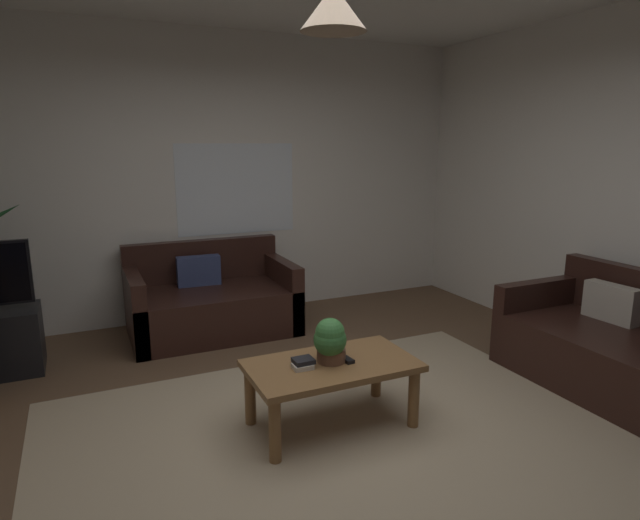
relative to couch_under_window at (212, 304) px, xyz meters
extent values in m
cube|color=brown|center=(0.24, -2.21, -0.28)|extent=(5.29, 5.42, 0.02)
cube|color=tan|center=(0.24, -2.41, -0.27)|extent=(3.44, 2.98, 0.01)
cube|color=silver|center=(0.24, 0.54, 1.13)|extent=(5.41, 0.06, 2.81)
cube|color=white|center=(0.42, 0.50, 1.01)|extent=(1.21, 0.01, 0.90)
cube|color=black|center=(0.00, -0.04, -0.06)|extent=(1.49, 0.89, 0.42)
cube|color=black|center=(0.00, 0.35, 0.35)|extent=(1.49, 0.12, 0.40)
cube|color=black|center=(-0.68, -0.04, 0.05)|extent=(0.12, 0.89, 0.64)
cube|color=black|center=(0.68, -0.04, 0.05)|extent=(0.12, 0.89, 0.64)
cube|color=navy|center=(-0.07, 0.17, 0.29)|extent=(0.41, 0.14, 0.28)
cube|color=black|center=(2.34, -2.40, -0.06)|extent=(0.89, 1.57, 0.42)
cube|color=black|center=(2.34, -1.68, 0.05)|extent=(0.89, 0.12, 0.64)
cube|color=#B7AD9E|center=(2.55, -2.17, 0.29)|extent=(0.14, 0.41, 0.28)
cube|color=olive|center=(0.28, -2.01, 0.13)|extent=(1.04, 0.58, 0.04)
cylinder|color=olive|center=(-0.18, -2.24, -0.08)|extent=(0.07, 0.07, 0.38)
cylinder|color=olive|center=(0.73, -2.24, -0.08)|extent=(0.07, 0.07, 0.38)
cylinder|color=olive|center=(-0.18, -1.78, -0.08)|extent=(0.07, 0.07, 0.38)
cylinder|color=olive|center=(0.73, -1.78, -0.08)|extent=(0.07, 0.07, 0.38)
cube|color=beige|center=(0.08, -2.02, 0.16)|extent=(0.12, 0.10, 0.03)
cube|color=black|center=(0.09, -2.00, 0.19)|extent=(0.12, 0.11, 0.03)
cube|color=black|center=(0.37, -2.00, 0.16)|extent=(0.07, 0.16, 0.02)
cylinder|color=brown|center=(0.28, -1.99, 0.19)|extent=(0.18, 0.18, 0.08)
sphere|color=#3D7F3D|center=(0.26, -2.01, 0.30)|extent=(0.20, 0.20, 0.20)
sphere|color=#3D7F3D|center=(0.26, -2.01, 0.35)|extent=(0.18, 0.18, 0.18)
cone|color=tan|center=(0.28, -2.01, 2.17)|extent=(0.36, 0.36, 0.23)
camera|label=1|loc=(-1.06, -4.76, 1.47)|focal=29.86mm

